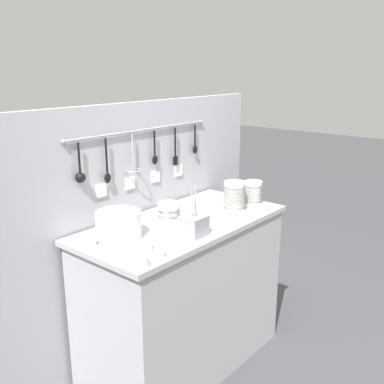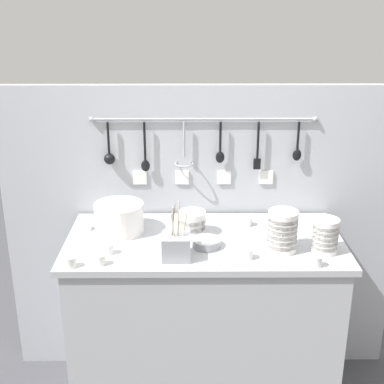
# 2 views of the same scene
# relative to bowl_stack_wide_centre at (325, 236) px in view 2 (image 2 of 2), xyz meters

# --- Properties ---
(counter) EXTENTS (1.30, 0.62, 0.95)m
(counter) POSITION_rel_bowl_stack_wide_centre_xyz_m (-0.53, 0.14, -0.55)
(counter) COLOR #ADAFB5
(counter) RESTS_ON ground
(back_wall) EXTENTS (2.10, 0.11, 1.61)m
(back_wall) POSITION_rel_bowl_stack_wide_centre_xyz_m (-0.53, 0.48, -0.22)
(back_wall) COLOR #A8AAB2
(back_wall) RESTS_ON ground
(bowl_stack_wide_centre) EXTENTS (0.11, 0.11, 0.16)m
(bowl_stack_wide_centre) POSITION_rel_bowl_stack_wide_centre_xyz_m (0.00, 0.00, 0.00)
(bowl_stack_wide_centre) COLOR white
(bowl_stack_wide_centre) RESTS_ON counter
(bowl_stack_tall_left) EXTENTS (0.13, 0.13, 0.11)m
(bowl_stack_tall_left) POSITION_rel_bowl_stack_wide_centre_xyz_m (-0.59, 0.20, -0.02)
(bowl_stack_tall_left) COLOR white
(bowl_stack_tall_left) RESTS_ON counter
(bowl_stack_short_front) EXTENTS (0.13, 0.13, 0.19)m
(bowl_stack_short_front) POSITION_rel_bowl_stack_wide_centre_xyz_m (-0.19, 0.02, 0.02)
(bowl_stack_short_front) COLOR white
(bowl_stack_short_front) RESTS_ON counter
(plate_stack) EXTENTS (0.24, 0.24, 0.14)m
(plate_stack) POSITION_rel_bowl_stack_wide_centre_xyz_m (-0.94, 0.22, -0.01)
(plate_stack) COLOR white
(plate_stack) RESTS_ON counter
(steel_mixing_bowl) EXTENTS (0.13, 0.13, 0.04)m
(steel_mixing_bowl) POSITION_rel_bowl_stack_wide_centre_xyz_m (-0.52, 0.06, -0.06)
(steel_mixing_bowl) COLOR #93969E
(steel_mixing_bowl) RESTS_ON counter
(cutlery_caddy) EXTENTS (0.12, 0.12, 0.27)m
(cutlery_caddy) POSITION_rel_bowl_stack_wide_centre_xyz_m (-0.66, -0.05, -0.02)
(cutlery_caddy) COLOR #93969E
(cutlery_caddy) RESTS_ON counter
(cup_edge_far) EXTENTS (0.05, 0.05, 0.05)m
(cup_edge_far) POSITION_rel_bowl_stack_wide_centre_xyz_m (-0.35, -0.06, -0.06)
(cup_edge_far) COLOR white
(cup_edge_far) RESTS_ON counter
(cup_edge_near) EXTENTS (0.05, 0.05, 0.05)m
(cup_edge_near) POSITION_rel_bowl_stack_wide_centre_xyz_m (-0.96, -0.01, -0.06)
(cup_edge_near) COLOR white
(cup_edge_near) RESTS_ON counter
(cup_front_right) EXTENTS (0.05, 0.05, 0.05)m
(cup_front_right) POSITION_rel_bowl_stack_wide_centre_xyz_m (-0.98, -0.11, -0.06)
(cup_front_right) COLOR white
(cup_front_right) RESTS_ON counter
(cup_by_caddy) EXTENTS (0.05, 0.05, 0.05)m
(cup_by_caddy) POSITION_rel_bowl_stack_wide_centre_xyz_m (-0.31, 0.29, -0.06)
(cup_by_caddy) COLOR white
(cup_by_caddy) RESTS_ON counter
(cup_beside_plates) EXTENTS (0.05, 0.05, 0.05)m
(cup_beside_plates) POSITION_rel_bowl_stack_wide_centre_xyz_m (-1.10, -0.13, -0.06)
(cup_beside_plates) COLOR white
(cup_beside_plates) RESTS_ON counter
(cup_centre) EXTENTS (0.05, 0.05, 0.05)m
(cup_centre) POSITION_rel_bowl_stack_wide_centre_xyz_m (-1.10, 0.25, -0.06)
(cup_centre) COLOR white
(cup_centre) RESTS_ON counter
(cup_back_right) EXTENTS (0.05, 0.05, 0.05)m
(cup_back_right) POSITION_rel_bowl_stack_wide_centre_xyz_m (-0.06, -0.13, -0.06)
(cup_back_right) COLOR white
(cup_back_right) RESTS_ON counter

